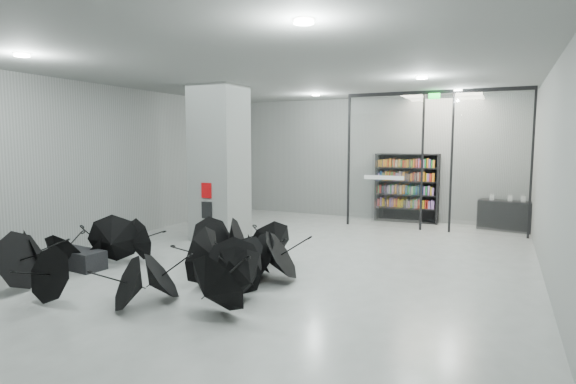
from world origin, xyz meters
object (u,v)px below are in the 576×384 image
at_px(bench, 78,259).
at_px(shop_counter, 505,215).
at_px(column, 220,163).
at_px(bookshelf, 406,188).
at_px(umbrella_cluster, 179,265).

height_order(bench, shop_counter, shop_counter).
distance_m(column, bookshelf, 6.24).
height_order(column, shop_counter, column).
xyz_separation_m(bench, umbrella_cluster, (2.41, 0.17, 0.11)).
bearing_deg(shop_counter, column, -135.32).
bearing_deg(shop_counter, umbrella_cluster, -113.22).
bearing_deg(bench, bookshelf, 64.98).
bearing_deg(column, bench, -106.21).
bearing_deg(umbrella_cluster, column, 111.25).
height_order(shop_counter, umbrella_cluster, umbrella_cluster).
bearing_deg(bench, umbrella_cluster, 9.72).
xyz_separation_m(bench, shop_counter, (7.90, 8.15, 0.24)).
distance_m(bench, shop_counter, 11.36).
bearing_deg(bench, shop_counter, 51.64).
height_order(column, umbrella_cluster, column).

